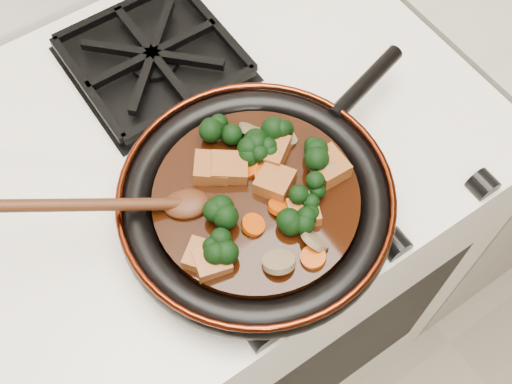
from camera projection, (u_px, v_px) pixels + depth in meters
stove at (221, 258)px, 1.28m from camera, size 0.76×0.60×0.90m
burner_grate_front at (264, 199)px, 0.81m from camera, size 0.23×0.23×0.03m
burner_grate_back at (153, 58)px, 0.92m from camera, size 0.23×0.23×0.03m
skillet at (257, 201)px, 0.78m from camera, size 0.46×0.34×0.05m
braising_sauce at (256, 200)px, 0.77m from camera, size 0.25×0.25×0.02m
tofu_cube_0 at (201, 256)px, 0.72m from camera, size 0.05×0.05×0.02m
tofu_cube_1 at (211, 168)px, 0.77m from camera, size 0.06×0.06×0.03m
tofu_cube_2 at (229, 168)px, 0.77m from camera, size 0.06×0.06×0.03m
tofu_cube_3 at (329, 167)px, 0.77m from camera, size 0.04×0.05×0.03m
tofu_cube_4 at (212, 262)px, 0.71m from camera, size 0.05×0.04×0.02m
tofu_cube_5 at (270, 151)px, 0.78m from camera, size 0.06×0.06×0.03m
tofu_cube_6 at (275, 182)px, 0.76m from camera, size 0.06×0.06×0.03m
tofu_cube_7 at (304, 212)px, 0.75m from camera, size 0.05×0.05×0.02m
broccoli_floret_0 at (257, 152)px, 0.78m from camera, size 0.09×0.09×0.07m
broccoli_floret_1 at (223, 214)px, 0.74m from camera, size 0.07×0.07×0.08m
broccoli_floret_2 at (316, 153)px, 0.78m from camera, size 0.09×0.08×0.06m
broccoli_floret_3 at (300, 219)px, 0.74m from camera, size 0.08×0.08×0.07m
broccoli_floret_4 at (253, 151)px, 0.78m from camera, size 0.09×0.09×0.06m
broccoli_floret_5 at (286, 135)px, 0.79m from camera, size 0.07×0.07×0.07m
broccoli_floret_6 at (222, 249)px, 0.72m from camera, size 0.06×0.07×0.06m
broccoli_floret_7 at (309, 195)px, 0.75m from camera, size 0.06×0.07×0.07m
broccoli_floret_8 at (218, 134)px, 0.80m from camera, size 0.06×0.07×0.06m
carrot_coin_0 at (246, 159)px, 0.78m from camera, size 0.03×0.03×0.01m
carrot_coin_1 at (253, 225)px, 0.74m from camera, size 0.03×0.03×0.02m
carrot_coin_2 at (265, 175)px, 0.77m from camera, size 0.03×0.03×0.01m
carrot_coin_3 at (313, 257)px, 0.72m from camera, size 0.03×0.03×0.01m
carrot_coin_4 at (280, 206)px, 0.75m from camera, size 0.03×0.03×0.02m
carrot_coin_5 at (249, 168)px, 0.78m from camera, size 0.03×0.03×0.02m
mushroom_slice_0 at (325, 168)px, 0.78m from camera, size 0.04×0.03×0.03m
mushroom_slice_1 at (315, 241)px, 0.73m from camera, size 0.03×0.04×0.03m
mushroom_slice_2 at (283, 135)px, 0.80m from camera, size 0.04×0.04×0.03m
mushroom_slice_3 at (252, 130)px, 0.80m from camera, size 0.04×0.04×0.03m
mushroom_slice_4 at (279, 262)px, 0.72m from camera, size 0.05×0.05×0.03m
wooden_spoon at (128, 204)px, 0.73m from camera, size 0.15×0.09×0.24m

